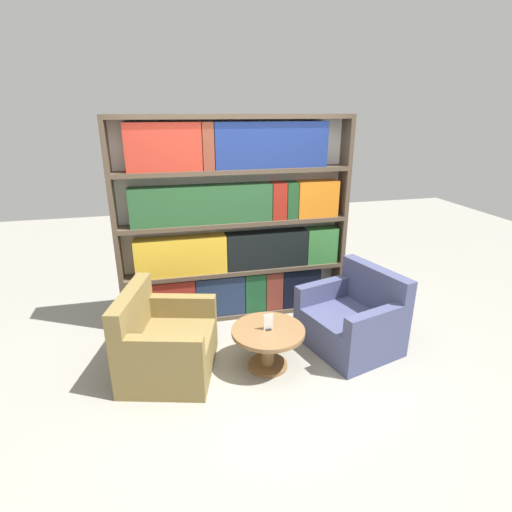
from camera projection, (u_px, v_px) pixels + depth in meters
name	position (u px, v px, depth m)	size (l,w,h in m)	color
ground_plane	(267.00, 386.00, 3.70)	(14.00, 14.00, 0.00)	gray
bookshelf	(234.00, 225.00, 4.62)	(2.68, 0.30, 2.36)	silver
armchair_left	(165.00, 345.00, 3.82)	(1.02, 1.10, 0.84)	olive
armchair_right	(352.00, 321.00, 4.25)	(1.02, 1.10, 0.84)	#42476B
coffee_table	(268.00, 340.00, 3.88)	(0.71, 0.71, 0.42)	brown
table_sign	(268.00, 323.00, 3.81)	(0.09, 0.06, 0.16)	black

